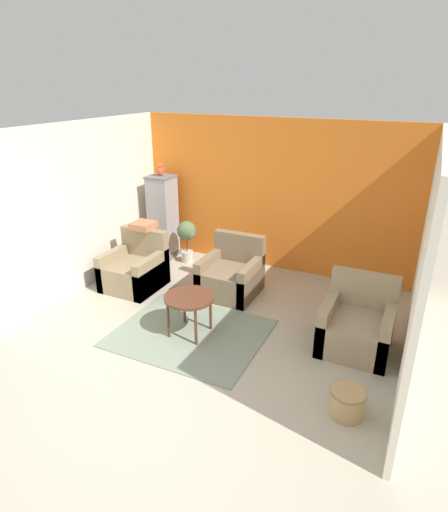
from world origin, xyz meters
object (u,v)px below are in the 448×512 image
object	(u,v)px
armchair_left	(135,270)
armchair_right	(357,327)
wicker_basket	(347,402)
parrot	(160,170)
armchair_middle	(231,276)
potted_plant	(187,235)
birdcage	(163,217)
coffee_table	(189,300)

from	to	relation	value
armchair_left	armchair_right	bearing A→B (deg)	-3.37
wicker_basket	armchair_left	bearing A→B (deg)	158.27
armchair_right	armchair_left	bearing A→B (deg)	176.63
parrot	armchair_middle	bearing A→B (deg)	-25.95
armchair_left	potted_plant	world-z (taller)	armchair_left
armchair_left	potted_plant	size ratio (longest dim) A/B	1.15
armchair_left	armchair_middle	xyz separation A→B (m)	(1.43, 0.44, 0.00)
parrot	armchair_right	bearing A→B (deg)	-22.01
birdcage	wicker_basket	distance (m)	4.68
armchair_right	armchair_middle	bearing A→B (deg)	161.69
armchair_left	parrot	world-z (taller)	parrot
armchair_left	parrot	size ratio (longest dim) A/B	3.81
armchair_middle	potted_plant	bearing A→B (deg)	147.89
armchair_middle	birdcage	size ratio (longest dim) A/B	0.59
birdcage	parrot	world-z (taller)	parrot
coffee_table	armchair_middle	bearing A→B (deg)	90.14
armchair_right	birdcage	world-z (taller)	birdcage
parrot	potted_plant	xyz separation A→B (m)	(0.52, -0.08, -1.07)
wicker_basket	armchair_right	bearing A→B (deg)	95.98
parrot	wicker_basket	xyz separation A→B (m)	(3.79, -2.68, -1.42)
wicker_basket	parrot	bearing A→B (deg)	144.78
potted_plant	armchair_left	bearing A→B (deg)	-100.73
coffee_table	armchair_left	bearing A→B (deg)	150.64
birdcage	wicker_basket	world-z (taller)	birdcage
armchair_middle	wicker_basket	size ratio (longest dim) A/B	2.48
armchair_middle	parrot	bearing A→B (deg)	154.05
coffee_table	armchair_left	size ratio (longest dim) A/B	0.72
potted_plant	armchair_middle	bearing A→B (deg)	-32.11
parrot	potted_plant	world-z (taller)	parrot
armchair_right	parrot	distance (m)	4.16
coffee_table	potted_plant	distance (m)	2.34
armchair_left	wicker_basket	world-z (taller)	armchair_left
parrot	wicker_basket	bearing A→B (deg)	-35.22
armchair_middle	parrot	size ratio (longest dim) A/B	3.81
armchair_left	armchair_right	xyz separation A→B (m)	(3.37, -0.20, 0.00)
armchair_right	armchair_middle	world-z (taller)	same
wicker_basket	potted_plant	bearing A→B (deg)	141.59
coffee_table	wicker_basket	bearing A→B (deg)	-15.88
birdcage	potted_plant	size ratio (longest dim) A/B	1.97
birdcage	potted_plant	world-z (taller)	birdcage
armchair_right	wicker_basket	distance (m)	1.21
armchair_right	armchair_middle	size ratio (longest dim) A/B	1.00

